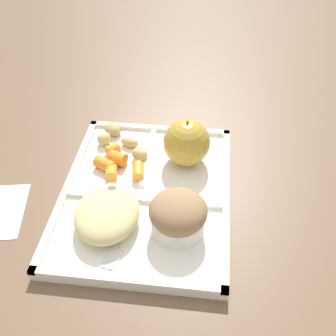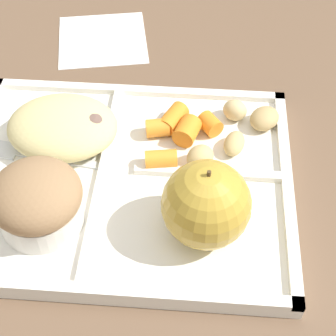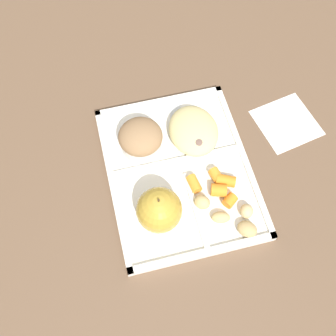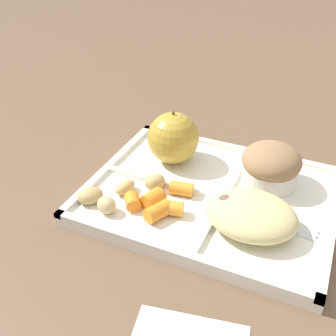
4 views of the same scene
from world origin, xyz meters
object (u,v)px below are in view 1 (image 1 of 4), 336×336
object	(u,v)px
green_apple	(187,143)
plastic_fork	(118,244)
bran_muffin	(178,215)
lunch_tray	(146,194)

from	to	relation	value
green_apple	plastic_fork	distance (m)	0.22
green_apple	bran_muffin	world-z (taller)	green_apple
bran_muffin	plastic_fork	size ratio (longest dim) A/B	0.57
lunch_tray	bran_muffin	xyz separation A→B (m)	(0.07, 0.06, 0.04)
bran_muffin	lunch_tray	bearing A→B (deg)	-139.79
bran_muffin	plastic_fork	distance (m)	0.10
bran_muffin	plastic_fork	bearing A→B (deg)	-64.28
plastic_fork	lunch_tray	bearing A→B (deg)	167.66
lunch_tray	green_apple	bearing A→B (deg)	145.06
green_apple	bran_muffin	bearing A→B (deg)	0.00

